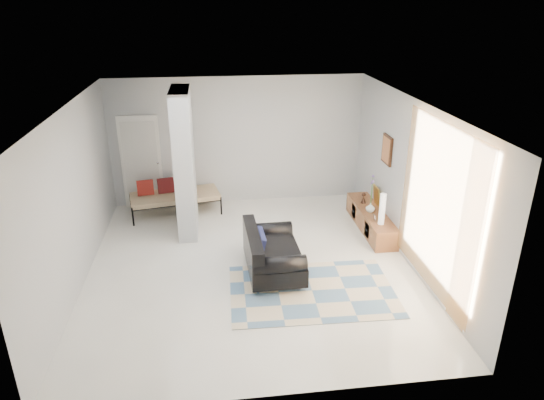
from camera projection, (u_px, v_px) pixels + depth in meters
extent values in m
plane|color=beige|center=(251.00, 266.00, 8.41)|extent=(6.00, 6.00, 0.00)
plane|color=white|center=(247.00, 105.00, 7.33)|extent=(6.00, 6.00, 0.00)
plane|color=#B2B4B6|center=(238.00, 141.00, 10.62)|extent=(6.00, 0.00, 6.00)
plane|color=#B2B4B6|center=(273.00, 295.00, 5.13)|extent=(6.00, 0.00, 6.00)
plane|color=#B2B4B6|center=(73.00, 199.00, 7.55)|extent=(0.00, 6.00, 6.00)
plane|color=#B2B4B6|center=(411.00, 184.00, 8.20)|extent=(0.00, 6.00, 6.00)
cube|color=#AEB2B6|center=(184.00, 163.00, 9.21)|extent=(0.35, 1.20, 2.80)
cube|color=white|center=(141.00, 162.00, 10.48)|extent=(0.85, 0.06, 2.04)
plane|color=gold|center=(437.00, 208.00, 7.12)|extent=(0.00, 2.55, 2.55)
cube|color=#321A0D|center=(387.00, 150.00, 9.16)|extent=(0.04, 0.45, 0.55)
cube|color=brown|center=(371.00, 220.00, 9.69)|extent=(0.45, 2.00, 0.40)
cube|color=#321A0D|center=(367.00, 230.00, 9.26)|extent=(0.02, 0.27, 0.28)
cube|color=#321A0D|center=(354.00, 211.00, 10.07)|extent=(0.02, 0.27, 0.28)
cube|color=gold|center=(377.00, 196.00, 9.81)|extent=(0.09, 0.32, 0.40)
cube|color=silver|center=(374.00, 217.00, 9.17)|extent=(0.04, 0.10, 0.12)
cylinder|color=silver|center=(258.00, 291.00, 7.61)|extent=(0.05, 0.05, 0.10)
cylinder|color=silver|center=(250.00, 253.00, 8.74)|extent=(0.05, 0.05, 0.10)
cylinder|color=silver|center=(301.00, 287.00, 7.71)|extent=(0.05, 0.05, 0.10)
cylinder|color=silver|center=(287.00, 250.00, 8.83)|extent=(0.05, 0.05, 0.10)
cube|color=black|center=(273.00, 259.00, 8.15)|extent=(0.92, 1.49, 0.30)
cube|color=black|center=(253.00, 243.00, 7.97)|extent=(0.24, 1.48, 0.36)
cylinder|color=black|center=(280.00, 265.00, 7.50)|extent=(0.85, 0.30, 0.28)
cylinder|color=black|center=(268.00, 230.00, 8.62)|extent=(0.85, 0.30, 0.28)
cube|color=black|center=(260.00, 241.00, 7.98)|extent=(0.15, 0.54, 0.31)
cylinder|color=black|center=(133.00, 217.00, 9.82)|extent=(0.04, 0.04, 0.40)
cylinder|color=black|center=(221.00, 206.00, 10.34)|extent=(0.04, 0.04, 0.40)
cylinder|color=black|center=(131.00, 203.00, 10.49)|extent=(0.04, 0.04, 0.40)
cylinder|color=black|center=(214.00, 193.00, 11.00)|extent=(0.04, 0.04, 0.40)
cube|color=beige|center=(175.00, 197.00, 10.34)|extent=(1.96, 1.10, 0.12)
cube|color=maroon|center=(145.00, 188.00, 10.22)|extent=(0.36, 0.22, 0.33)
cube|color=maroon|center=(166.00, 185.00, 10.34)|extent=(0.36, 0.22, 0.33)
cube|color=maroon|center=(186.00, 183.00, 10.47)|extent=(0.36, 0.22, 0.33)
cube|color=beige|center=(312.00, 291.00, 7.69)|extent=(2.63, 1.79, 0.01)
cylinder|color=white|center=(382.00, 209.00, 8.94)|extent=(0.11, 0.11, 0.60)
imported|color=white|center=(370.00, 207.00, 9.53)|extent=(0.20, 0.20, 0.19)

